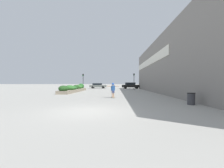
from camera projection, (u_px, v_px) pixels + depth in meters
name	position (u px, v px, depth m)	size (l,w,h in m)	color
ground_plane	(89.00, 111.00, 8.04)	(300.00, 300.00, 0.00)	#A3A099
building_wall_right	(160.00, 65.00, 20.85)	(0.67, 35.19, 7.96)	gray
planter_box	(74.00, 89.00, 24.93)	(1.71, 11.76, 1.35)	gray
skateboard	(113.00, 97.00, 14.96)	(0.45, 0.61, 0.09)	olive
skateboarder	(113.00, 88.00, 14.95)	(1.20, 0.71, 1.42)	tan
trash_bin	(191.00, 99.00, 10.33)	(0.53, 0.53, 0.82)	#38383D
car_leftmost	(98.00, 86.00, 40.17)	(4.47, 1.89, 1.38)	slate
car_center_left	(131.00, 85.00, 38.37)	(4.63, 1.97, 1.57)	black
car_center_right	(169.00, 86.00, 38.42)	(4.01, 1.93, 1.49)	navy
traffic_light_left	(83.00, 79.00, 32.21)	(0.28, 0.30, 3.43)	black
traffic_light_right	(134.00, 79.00, 32.41)	(0.28, 0.30, 3.52)	black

